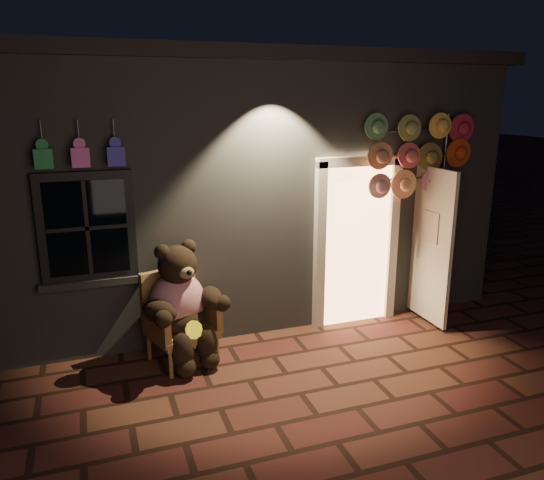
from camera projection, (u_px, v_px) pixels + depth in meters
name	position (u px, v px, depth m)	size (l,w,h in m)	color
ground	(301.00, 393.00, 5.36)	(60.00, 60.00, 0.00)	#512D1F
shop_building	(209.00, 171.00, 8.54)	(7.30, 5.95, 3.51)	slate
wicker_armchair	(178.00, 317.00, 5.96)	(0.85, 0.81, 1.02)	#A37A3F
teddy_bear	(181.00, 305.00, 5.80)	(0.96, 0.89, 1.39)	#AB1225
hat_rack	(418.00, 155.00, 6.61)	(1.53, 0.22, 2.71)	#59595E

